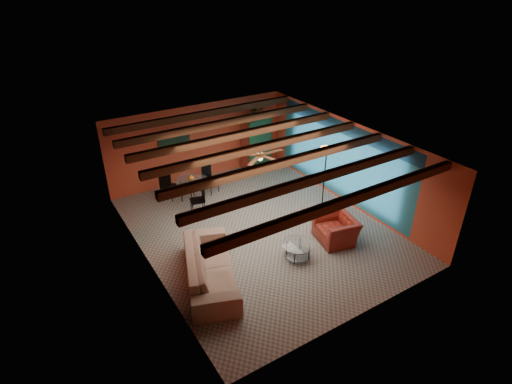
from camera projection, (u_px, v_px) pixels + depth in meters
room at (258, 154)px, 10.92m from camera, size 6.52×8.01×2.71m
sofa at (210, 266)px, 9.83m from camera, size 2.01×3.05×0.83m
armchair at (336, 229)px, 11.33m from camera, size 1.19×1.30×0.73m
coffee_table at (298, 251)px, 10.71m from camera, size 0.93×0.93×0.43m
dining_table at (192, 186)px, 13.16m from camera, size 2.58×2.58×1.08m
armoire at (257, 143)px, 15.28m from camera, size 1.17×0.75×1.90m
floor_lamp at (324, 178)px, 12.60m from camera, size 0.47×0.47×2.04m
ceiling_fan at (260, 155)px, 10.83m from camera, size 1.50×1.50×0.44m
painting at (174, 140)px, 13.71m from camera, size 1.05×0.03×0.65m
potted_plant at (257, 112)px, 14.70m from camera, size 0.51×0.45×0.51m
vase at (191, 169)px, 12.86m from camera, size 0.22×0.22×0.19m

